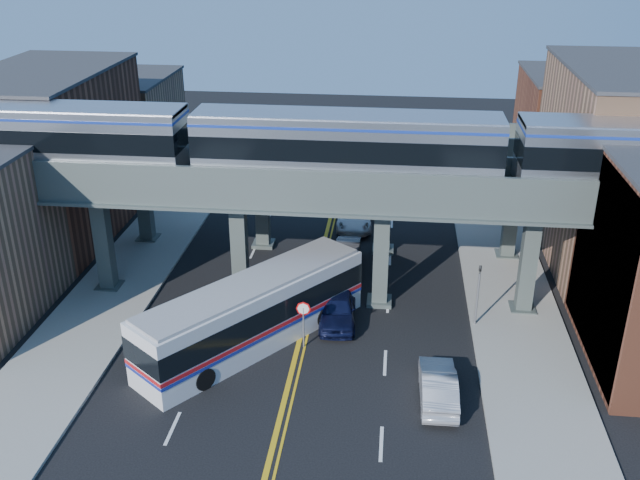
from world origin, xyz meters
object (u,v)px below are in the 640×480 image
at_px(car_lane_c, 354,216).
at_px(stop_sign, 303,317).
at_px(car_lane_d, 395,188).
at_px(transit_bus, 254,313).
at_px(traffic_signal, 478,289).
at_px(car_lane_b, 347,255).
at_px(car_lane_a, 338,308).
at_px(car_parked_curb, 438,385).
at_px(transit_train, 347,144).

bearing_deg(car_lane_c, stop_sign, -99.11).
xyz_separation_m(car_lane_c, car_lane_d, (2.80, 5.61, 0.16)).
height_order(transit_bus, car_lane_c, transit_bus).
height_order(traffic_signal, car_lane_b, traffic_signal).
xyz_separation_m(car_lane_b, car_lane_d, (2.80, 11.91, 0.17)).
xyz_separation_m(traffic_signal, car_lane_d, (-4.60, 18.59, -1.41)).
height_order(car_lane_a, car_parked_curb, car_lane_a).
bearing_deg(transit_bus, car_lane_d, 20.37).
xyz_separation_m(transit_train, stop_sign, (-1.68, -5.00, -7.60)).
bearing_deg(transit_train, stop_sign, -108.61).
bearing_deg(car_lane_d, transit_train, -91.49).
relative_size(transit_train, car_lane_c, 9.47).
bearing_deg(car_lane_c, car_lane_d, 59.70).
distance_m(traffic_signal, car_lane_a, 7.55).
bearing_deg(car_lane_b, car_lane_a, -90.48).
distance_m(car_lane_b, car_lane_d, 12.24).
relative_size(stop_sign, car_lane_a, 0.54).
bearing_deg(car_parked_curb, car_lane_d, -85.95).
bearing_deg(transit_bus, car_parked_curb, -74.09).
height_order(car_lane_b, car_parked_curb, car_parked_curb).
relative_size(transit_train, car_parked_curb, 10.76).
distance_m(stop_sign, car_lane_b, 9.85).
height_order(transit_bus, car_parked_curb, transit_bus).
height_order(car_lane_b, car_lane_d, car_lane_d).
relative_size(car_lane_c, car_parked_curb, 1.14).
xyz_separation_m(stop_sign, car_lane_d, (4.30, 21.59, -0.87)).
xyz_separation_m(transit_train, car_lane_d, (2.62, 16.59, -8.47)).
bearing_deg(traffic_signal, transit_bus, -165.86).
bearing_deg(transit_bus, traffic_signal, -37.72).
distance_m(transit_train, traffic_signal, 10.29).
distance_m(transit_bus, car_lane_b, 10.46).
relative_size(transit_train, car_lane_b, 11.40).
xyz_separation_m(transit_bus, car_lane_a, (4.08, 2.65, -0.93)).
distance_m(car_lane_b, car_lane_c, 6.30).
height_order(transit_train, traffic_signal, transit_train).
distance_m(transit_train, car_lane_d, 18.81).
bearing_deg(traffic_signal, stop_sign, -161.37).
bearing_deg(car_lane_b, car_lane_d, 76.28).
bearing_deg(car_lane_a, car_parked_curb, -54.53).
distance_m(car_lane_a, car_lane_b, 6.92).
distance_m(stop_sign, car_lane_d, 22.03).
bearing_deg(car_lane_b, car_lane_c, 89.52).
height_order(traffic_signal, transit_bus, traffic_signal).
xyz_separation_m(car_lane_a, car_lane_d, (2.80, 18.83, 0.06)).
relative_size(traffic_signal, car_lane_c, 0.78).
bearing_deg(stop_sign, car_parked_curb, -28.84).
xyz_separation_m(car_lane_a, car_lane_c, (0.00, 13.22, -0.10)).
xyz_separation_m(traffic_signal, transit_bus, (-11.48, -2.89, -0.54)).
bearing_deg(car_lane_d, car_lane_c, -109.07).
relative_size(car_lane_b, car_parked_curb, 0.94).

